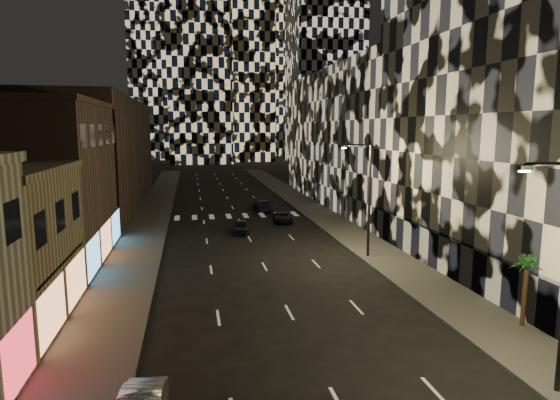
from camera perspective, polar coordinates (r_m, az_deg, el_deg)
name	(u,v)px	position (r m, az deg, el deg)	size (l,w,h in m)	color
sidewalk_left	(150,218)	(55.79, -15.53, -2.16)	(4.00, 120.00, 0.15)	#47443F
sidewalk_right	(318,212)	(57.64, 4.69, -1.52)	(4.00, 120.00, 0.15)	#47443F
curb_left	(169,218)	(55.65, -13.38, -2.10)	(0.20, 120.00, 0.15)	#4C4C47
curb_right	(302,213)	(57.12, 2.66, -1.59)	(0.20, 120.00, 0.15)	#4C4C47
retail_brown	(34,186)	(40.14, -27.79, 1.56)	(10.00, 15.00, 12.00)	brown
retail_filler_left	(99,154)	(65.78, -21.20, 5.27)	(10.00, 40.00, 14.00)	brown
midrise_right	(554,118)	(38.56, 30.45, 8.57)	(16.00, 25.00, 22.00)	#232326
midrise_base	(447,255)	(35.14, 19.68, -6.31)	(0.60, 25.00, 3.00)	#383838
midrise_filler_right	(375,138)	(66.62, 11.54, 7.44)	(16.00, 40.00, 18.00)	#232326
streetlight_far	(367,192)	(37.54, 10.52, 1.00)	(2.55, 0.25, 9.00)	black
car_dark_midlane	(241,227)	(46.60, -4.75, -3.27)	(1.52, 3.77, 1.29)	black
car_dark_oncoming	(263,205)	(58.85, -2.13, -0.66)	(1.97, 4.84, 1.40)	black
car_dark_rightlane	(283,218)	(51.64, 0.32, -2.16)	(1.82, 3.94, 1.10)	black
palm_tree	(527,268)	(27.26, 27.86, -7.31)	(1.89, 1.92, 3.76)	#47331E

